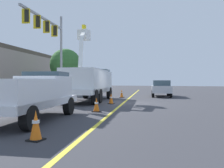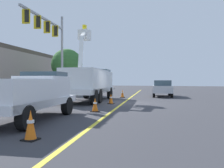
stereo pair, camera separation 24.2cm
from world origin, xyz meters
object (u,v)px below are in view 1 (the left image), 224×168
(traffic_cone_leading, at_px, (36,126))
(traffic_cone_trailing, at_px, (122,94))
(service_pickup_truck, at_px, (31,93))
(traffic_signal_mast, at_px, (50,37))
(traffic_cone_mid_rear, at_px, (111,99))
(traffic_cone_mid_front, at_px, (96,105))
(utility_bucket_truck, at_px, (90,81))
(passing_minivan, at_px, (161,87))

(traffic_cone_leading, relative_size, traffic_cone_trailing, 1.04)
(service_pickup_truck, relative_size, traffic_signal_mast, 0.75)
(traffic_cone_mid_rear, bearing_deg, traffic_cone_mid_front, -170.35)
(traffic_cone_leading, relative_size, traffic_cone_mid_rear, 1.12)
(service_pickup_truck, bearing_deg, traffic_cone_mid_front, -23.15)
(service_pickup_truck, xyz_separation_m, traffic_cone_mid_front, (3.40, -1.45, -0.75))
(service_pickup_truck, height_order, traffic_cone_trailing, service_pickup_truck)
(traffic_cone_leading, relative_size, traffic_signal_mast, 0.11)
(utility_bucket_truck, distance_m, traffic_cone_mid_rear, 3.26)
(passing_minivan, xyz_separation_m, traffic_signal_mast, (-7.78, 8.31, 4.44))
(utility_bucket_truck, bearing_deg, service_pickup_truck, -169.36)
(traffic_cone_mid_front, height_order, traffic_signal_mast, traffic_signal_mast)
(passing_minivan, distance_m, traffic_cone_trailing, 4.60)
(traffic_cone_leading, bearing_deg, traffic_signal_mast, 33.21)
(passing_minivan, bearing_deg, service_pickup_truck, 169.89)
(traffic_cone_mid_front, xyz_separation_m, traffic_signal_mast, (5.62, 6.76, 5.04))
(traffic_cone_trailing, bearing_deg, passing_minivan, -48.08)
(service_pickup_truck, height_order, traffic_signal_mast, traffic_signal_mast)
(service_pickup_truck, relative_size, traffic_cone_mid_front, 7.86)
(traffic_cone_mid_rear, bearing_deg, traffic_signal_mast, 76.89)
(traffic_cone_mid_front, distance_m, traffic_signal_mast, 10.14)
(passing_minivan, xyz_separation_m, traffic_cone_leading, (-19.32, 0.75, -0.56))
(traffic_signal_mast, bearing_deg, traffic_cone_mid_rear, -103.11)
(traffic_cone_mid_rear, relative_size, traffic_signal_mast, 0.09)
(passing_minivan, bearing_deg, traffic_cone_mid_front, 173.43)
(service_pickup_truck, xyz_separation_m, traffic_cone_trailing, (13.74, 0.40, -0.72))
(traffic_cone_mid_front, relative_size, traffic_cone_trailing, 0.93)
(utility_bucket_truck, height_order, passing_minivan, utility_bucket_truck)
(utility_bucket_truck, relative_size, traffic_cone_mid_front, 11.37)
(utility_bucket_truck, xyz_separation_m, traffic_cone_leading, (-11.84, -3.99, -1.19))
(traffic_cone_leading, relative_size, traffic_cone_mid_front, 1.11)
(traffic_cone_mid_front, height_order, traffic_cone_mid_rear, traffic_cone_mid_front)
(traffic_cone_mid_front, xyz_separation_m, traffic_cone_mid_rear, (4.21, 0.72, -0.00))
(traffic_cone_trailing, bearing_deg, traffic_signal_mast, 133.91)
(traffic_signal_mast, bearing_deg, traffic_cone_trailing, -46.09)
(utility_bucket_truck, relative_size, traffic_signal_mast, 1.09)
(traffic_cone_mid_front, xyz_separation_m, traffic_cone_trailing, (10.35, 1.85, 0.03))
(traffic_cone_mid_front, bearing_deg, passing_minivan, -6.57)
(traffic_cone_leading, distance_m, traffic_signal_mast, 14.67)
(passing_minivan, height_order, traffic_cone_trailing, passing_minivan)
(utility_bucket_truck, distance_m, service_pickup_truck, 9.48)
(utility_bucket_truck, distance_m, passing_minivan, 8.88)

